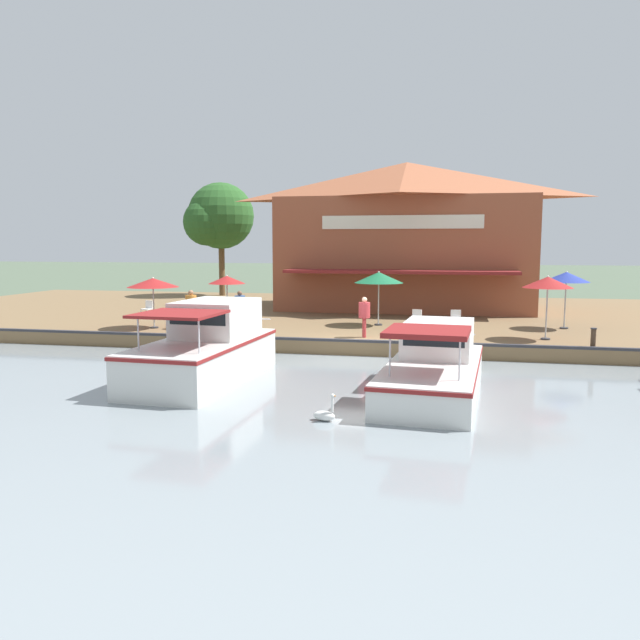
{
  "coord_description": "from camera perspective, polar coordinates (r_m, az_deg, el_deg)",
  "views": [
    {
      "loc": [
        23.18,
        3.35,
        4.34
      ],
      "look_at": [
        -1.0,
        -1.66,
        1.3
      ],
      "focal_mm": 35.0,
      "sensor_mm": 36.0,
      "label": 1
    }
  ],
  "objects": [
    {
      "name": "ground_plane",
      "position": [
        23.82,
        3.42,
        -3.49
      ],
      "size": [
        220.0,
        220.0,
        0.0
      ],
      "primitive_type": "plane",
      "color": "#4C5B47"
    },
    {
      "name": "quay_deck",
      "position": [
        34.58,
        6.06,
        0.27
      ],
      "size": [
        22.0,
        56.0,
        0.6
      ],
      "primitive_type": "cube",
      "color": "brown",
      "rests_on": "ground"
    },
    {
      "name": "quay_edge_fender",
      "position": [
        23.81,
        3.47,
        -1.91
      ],
      "size": [
        0.2,
        50.4,
        0.1
      ],
      "primitive_type": "cube",
      "color": "#2D2D33",
      "rests_on": "quay_deck"
    },
    {
      "name": "waterfront_restaurant",
      "position": [
        36.56,
        7.84,
        7.73
      ],
      "size": [
        9.07,
        14.63,
        8.33
      ],
      "color": "brown",
      "rests_on": "quay_deck"
    },
    {
      "name": "patio_umbrella_mid_patio_right",
      "position": [
        29.25,
        -8.52,
        3.64
      ],
      "size": [
        1.71,
        1.71,
        2.29
      ],
      "color": "#B7B7B7",
      "rests_on": "quay_deck"
    },
    {
      "name": "patio_umbrella_mid_patio_left",
      "position": [
        25.7,
        20.11,
        3.25
      ],
      "size": [
        1.92,
        1.92,
        2.51
      ],
      "color": "#B7B7B7",
      "rests_on": "quay_deck"
    },
    {
      "name": "patio_umbrella_back_row",
      "position": [
        28.6,
        5.4,
        3.89
      ],
      "size": [
        2.23,
        2.23,
        2.48
      ],
      "color": "#B7B7B7",
      "rests_on": "quay_deck"
    },
    {
      "name": "patio_umbrella_far_corner",
      "position": [
        28.45,
        -15.03,
        3.32
      ],
      "size": [
        2.26,
        2.26,
        2.27
      ],
      "color": "#B7B7B7",
      "rests_on": "quay_deck"
    },
    {
      "name": "patio_umbrella_near_quay_edge",
      "position": [
        29.33,
        21.6,
        3.67
      ],
      "size": [
        1.99,
        1.99,
        2.55
      ],
      "color": "#B7B7B7",
      "rests_on": "quay_deck"
    },
    {
      "name": "cafe_chair_under_first_umbrella",
      "position": [
        27.86,
        12.32,
        0.13
      ],
      "size": [
        0.47,
        0.47,
        0.85
      ],
      "color": "white",
      "rests_on": "quay_deck"
    },
    {
      "name": "cafe_chair_back_row_seat",
      "position": [
        32.88,
        -15.49,
        1.07
      ],
      "size": [
        0.52,
        0.52,
        0.85
      ],
      "color": "white",
      "rests_on": "quay_deck"
    },
    {
      "name": "cafe_chair_mid_patio",
      "position": [
        31.95,
        -10.34,
        1.04
      ],
      "size": [
        0.59,
        0.59,
        0.85
      ],
      "color": "white",
      "rests_on": "quay_deck"
    },
    {
      "name": "cafe_chair_facing_river",
      "position": [
        27.71,
        8.75,
        0.17
      ],
      "size": [
        0.57,
        0.57,
        0.85
      ],
      "color": "white",
      "rests_on": "quay_deck"
    },
    {
      "name": "person_near_entrance",
      "position": [
        27.96,
        -11.71,
        1.41
      ],
      "size": [
        0.48,
        0.48,
        1.71
      ],
      "color": "gold",
      "rests_on": "quay_deck"
    },
    {
      "name": "person_at_quay_edge",
      "position": [
        27.94,
        -7.34,
        1.4
      ],
      "size": [
        0.47,
        0.47,
        1.65
      ],
      "color": "#337547",
      "rests_on": "quay_deck"
    },
    {
      "name": "person_mid_patio",
      "position": [
        24.91,
        4.08,
        0.71
      ],
      "size": [
        0.46,
        0.46,
        1.62
      ],
      "color": "#B23338",
      "rests_on": "quay_deck"
    },
    {
      "name": "motorboat_mid_row",
      "position": [
        18.86,
        10.59,
        -3.99
      ],
      "size": [
        8.34,
        3.07,
        2.07
      ],
      "color": "white",
      "rests_on": "river_water"
    },
    {
      "name": "motorboat_second_along",
      "position": [
        20.35,
        -9.76,
        -2.56
      ],
      "size": [
        7.5,
        2.99,
        2.43
      ],
      "color": "silver",
      "rests_on": "river_water"
    },
    {
      "name": "mooring_post",
      "position": [
        24.31,
        23.71,
        -1.52
      ],
      "size": [
        0.22,
        0.22,
        0.75
      ],
      "color": "#473323",
      "rests_on": "quay_deck"
    },
    {
      "name": "swan",
      "position": [
        15.21,
        0.43,
        -8.66
      ],
      "size": [
        0.39,
        0.62,
        0.69
      ],
      "color": "white",
      "rests_on": "river_water"
    },
    {
      "name": "tree_behind_restaurant",
      "position": [
        45.53,
        -9.37,
        9.22
      ],
      "size": [
        4.95,
        4.72,
        8.06
      ],
      "color": "brown",
      "rests_on": "quay_deck"
    }
  ]
}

